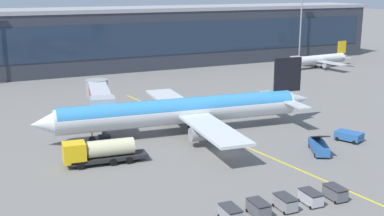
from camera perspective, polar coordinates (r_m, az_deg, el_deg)
The scene contains 15 objects.
ground_plane at distance 69.25m, azimuth 4.09°, elevation -5.21°, with size 700.00×700.00×0.00m, color slate.
apron_lead_in_line at distance 72.71m, azimuth 5.90°, elevation -4.31°, with size 0.30×80.00×0.01m, color yellow.
terminal_building at distance 139.17m, azimuth -11.95°, elevation 7.71°, with size 182.66×19.55×16.69m.
main_airliner at distance 77.13m, azimuth -1.08°, elevation -0.31°, with size 45.45×36.29×11.12m.
jet_bridge at distance 83.47m, azimuth -10.56°, elevation 1.25°, with size 6.93×18.01×6.40m.
fuel_tanker at distance 65.56m, azimuth -10.54°, elevation -4.92°, with size 11.00×3.57×3.25m.
belt_loader at distance 71.31m, azimuth 14.36°, elevation -4.21°, with size 4.51×6.71×3.49m.
pushback_tug at distance 77.85m, azimuth 17.52°, elevation -3.02°, with size 3.55×4.38×1.40m.
baggage_cart_0 at distance 50.12m, azimuth 4.42°, elevation -11.98°, with size 1.72×2.71×1.48m.
baggage_cart_1 at distance 51.56m, azimuth 7.64°, elevation -11.29°, with size 1.72×2.71×1.48m.
baggage_cart_2 at distance 53.16m, azimuth 10.65°, elevation -10.61°, with size 1.72×2.71×1.48m.
baggage_cart_3 at distance 54.89m, azimuth 13.47°, elevation -9.95°, with size 1.72×2.71×1.48m.
baggage_cart_4 at distance 56.76m, azimuth 16.10°, elevation -9.31°, with size 1.72×2.71×1.48m.
commuter_jet_far at distance 144.03m, azimuth 14.04°, elevation 5.39°, with size 25.62×20.28×7.09m.
apron_light_mast_0 at distance 155.57m, azimuth 12.40°, elevation 9.91°, with size 2.80×0.50×21.52m.
Camera 1 is at (-32.70, -56.70, 22.60)m, focal length 46.46 mm.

